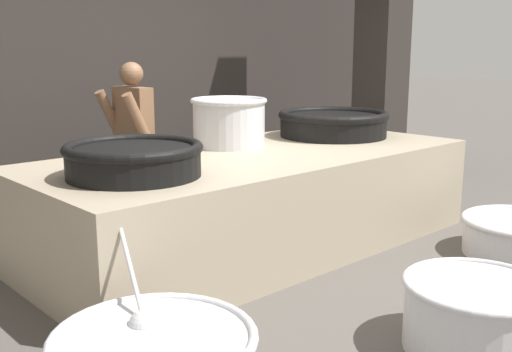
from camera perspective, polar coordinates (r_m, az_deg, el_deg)
ground_plane at (r=5.26m, az=0.00°, el=-6.57°), size 60.00×60.00×0.00m
back_wall at (r=6.99m, az=-14.16°, el=14.89°), size 8.71×0.24×4.15m
support_pillar at (r=7.41m, az=12.05°, el=14.80°), size 0.48×0.48×4.15m
hearth_platform at (r=5.15m, az=0.00°, el=-2.24°), size 3.89×1.72×0.82m
giant_wok_near at (r=4.16m, az=-11.57°, el=1.67°), size 0.95×0.95×0.23m
giant_wok_far at (r=6.03m, az=7.37°, el=5.06°), size 1.09×1.09×0.25m
stock_pot at (r=5.36m, az=-2.59°, el=5.25°), size 0.68×0.68×0.43m
cook at (r=5.74m, az=-11.59°, el=3.43°), size 0.37×0.57×1.56m
prep_bowl_meat at (r=3.66m, az=20.26°, el=-12.12°), size 0.84×0.84×0.41m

